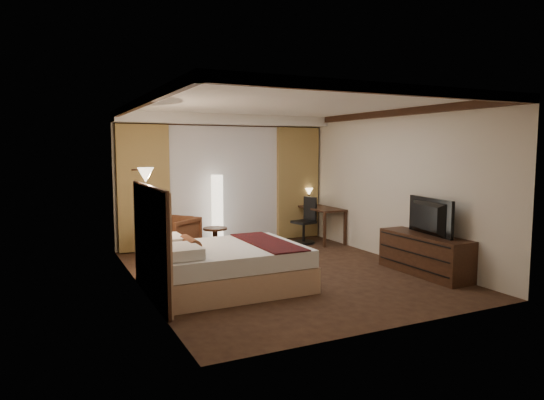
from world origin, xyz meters
name	(u,v)px	position (x,y,z in m)	size (l,w,h in m)	color
floor	(283,272)	(0.00, 0.00, 0.00)	(4.50, 5.50, 0.01)	black
ceiling	(283,105)	(0.00, 0.00, 2.70)	(4.50, 5.50, 0.01)	white
back_wall	(224,180)	(0.00, 2.75, 1.35)	(4.50, 0.02, 2.70)	beige
left_wall	(140,196)	(-2.25, 0.00, 1.35)	(0.02, 5.50, 2.70)	beige
right_wall	(394,185)	(2.25, 0.00, 1.35)	(0.02, 5.50, 2.70)	beige
crown_molding	(283,108)	(0.00, 0.00, 2.64)	(4.50, 5.50, 0.12)	black
soffit	(227,120)	(0.00, 2.50, 2.60)	(4.50, 0.50, 0.20)	white
curtain_sheer	(225,185)	(0.00, 2.67, 1.25)	(2.48, 0.04, 2.45)	silver
curtain_left_drape	(144,188)	(-1.70, 2.61, 1.25)	(1.00, 0.14, 2.45)	#AA904E
curtain_right_drape	(297,183)	(1.70, 2.61, 1.25)	(1.00, 0.14, 2.45)	#AA904E
wall_sconce	(146,175)	(-2.09, 0.39, 1.62)	(0.24, 0.24, 0.24)	white
bed	(227,267)	(-1.12, -0.44, 0.31)	(2.13, 1.67, 0.62)	white
headboard	(151,243)	(-2.20, -0.44, 0.75)	(0.12, 1.97, 1.50)	tan
armchair	(172,235)	(-1.35, 1.89, 0.42)	(0.81, 0.76, 0.83)	#502F18
side_table	(215,241)	(-0.52, 1.83, 0.25)	(0.46, 0.46, 0.51)	black
floor_lamp	(217,211)	(-0.28, 2.38, 0.75)	(0.32, 0.32, 1.50)	white
desk	(320,224)	(1.95, 2.03, 0.38)	(0.55, 1.28, 0.75)	black
desk_lamp	(309,197)	(1.95, 2.52, 0.92)	(0.18, 0.18, 0.34)	#FFD899
office_chair	(304,220)	(1.51, 1.98, 0.50)	(0.48, 0.48, 0.99)	black
dresser	(425,254)	(2.00, -1.09, 0.32)	(0.50, 1.66, 0.64)	black
television	(424,215)	(1.97, -1.09, 0.96)	(1.10, 0.63, 0.14)	black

